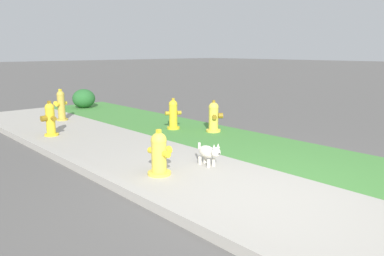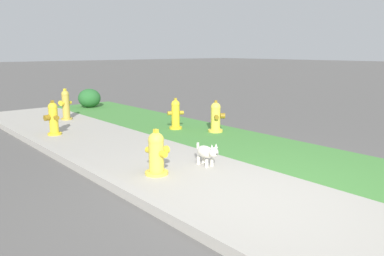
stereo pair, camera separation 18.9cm
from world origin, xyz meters
name	(u,v)px [view 2 (the right image)]	position (x,y,z in m)	size (l,w,h in m)	color
ground_plane	(255,199)	(0.00, 0.00, 0.00)	(120.00, 120.00, 0.00)	#5B5956
sidewalk_pavement	(255,199)	(0.00, 0.00, 0.01)	(18.00, 2.05, 0.01)	#ADA89E
grass_verge	(338,166)	(0.00, 1.97, 0.00)	(18.00, 1.90, 0.01)	#47893D
street_curb	(184,222)	(0.00, -1.10, 0.06)	(18.00, 0.16, 0.12)	#ADA89E
fire_hydrant_far_end	(157,153)	(-1.51, -0.35, 0.31)	(0.40, 0.38, 0.67)	yellow
fire_hydrant_near_corner	(176,114)	(-3.83, 1.83, 0.34)	(0.35, 0.37, 0.70)	yellow
fire_hydrant_mid_block	(66,105)	(-6.54, 0.41, 0.39)	(0.34, 0.36, 0.80)	gold
fire_hydrant_across_street	(53,119)	(-4.99, -0.50, 0.35)	(0.37, 0.34, 0.73)	yellow
fire_hydrant_by_grass_verge	(216,117)	(-3.01, 2.29, 0.33)	(0.36, 0.36, 0.69)	yellow
small_white_dog	(207,153)	(-1.32, 0.45, 0.22)	(0.48, 0.20, 0.39)	silver
shrub_bush_near_lamp	(89,98)	(-8.15, 1.83, 0.29)	(0.68, 0.68, 0.58)	#28662D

